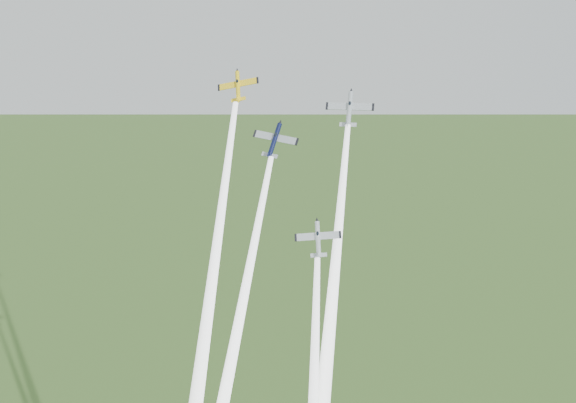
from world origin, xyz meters
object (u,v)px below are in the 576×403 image
object	(u,v)px
plane_yellow	(238,86)
plane_navy	(275,140)
plane_silver_right	(349,109)
plane_silver_low	(318,239)

from	to	relation	value
plane_yellow	plane_navy	world-z (taller)	plane_yellow
plane_yellow	plane_silver_right	world-z (taller)	plane_yellow
plane_navy	plane_silver_low	xyz separation A→B (m)	(7.84, -10.01, -14.47)
plane_silver_low	plane_yellow	bearing A→B (deg)	141.38
plane_yellow	plane_silver_low	bearing A→B (deg)	-33.23
plane_silver_right	plane_silver_low	size ratio (longest dim) A/B	1.14
plane_navy	plane_silver_right	size ratio (longest dim) A/B	0.93
plane_silver_right	plane_navy	bearing A→B (deg)	-145.00
plane_navy	plane_silver_low	size ratio (longest dim) A/B	1.06
plane_yellow	plane_silver_right	distance (m)	20.32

